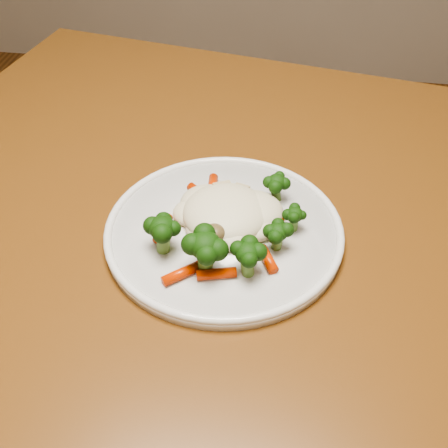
# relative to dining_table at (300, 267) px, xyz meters

# --- Properties ---
(dining_table) EXTENTS (1.32, 0.99, 0.75)m
(dining_table) POSITION_rel_dining_table_xyz_m (0.00, 0.00, 0.00)
(dining_table) COLOR brown
(dining_table) RESTS_ON ground
(plate) EXTENTS (0.29, 0.29, 0.01)m
(plate) POSITION_rel_dining_table_xyz_m (-0.10, -0.06, 0.11)
(plate) COLOR white
(plate) RESTS_ON dining_table
(meal) EXTENTS (0.19, 0.20, 0.05)m
(meal) POSITION_rel_dining_table_xyz_m (-0.10, -0.07, 0.13)
(meal) COLOR beige
(meal) RESTS_ON plate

